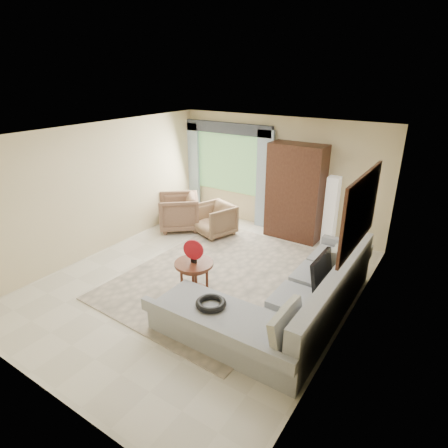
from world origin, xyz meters
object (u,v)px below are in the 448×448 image
Objects in this scene: armoire at (295,192)px; floor_lamp at (331,211)px; tv_screen at (322,270)px; potted_plant at (190,203)px; armchair_right at (215,220)px; armchair_left at (179,212)px; sectional_sofa at (291,304)px; coffee_table at (194,279)px.

armoire is 0.86m from floor_lamp.
tv_screen reaches higher than potted_plant.
armchair_right is at bearing -30.29° from potted_plant.
floor_lamp is at bearing 41.85° from armchair_right.
armchair_left is at bearing -156.72° from armoire.
armoire is at bearing 121.79° from tv_screen.
floor_lamp reaches higher than sectional_sofa.
armchair_left is 0.61× the size of floor_lamp.
sectional_sofa is 4.68× the size of tv_screen.
coffee_table is 0.80× the size of armchair_right.
floor_lamp is (2.34, 0.93, 0.39)m from armchair_right.
sectional_sofa is at bearing -66.94° from armoire.
sectional_sofa is 6.10× the size of potted_plant.
coffee_table is at bearing -42.57° from armchair_right.
tv_screen is 2.58m from floor_lamp.
potted_plant is at bearing -177.81° from armoire.
armchair_right is at bearing 143.92° from sectional_sofa.
armoire is at bearing -175.71° from floor_lamp.
tv_screen is 0.81× the size of armchair_left.
coffee_table is at bearing -50.79° from potted_plant.
coffee_table is at bearing -96.57° from armoire.
armoire reaches higher than coffee_table.
sectional_sofa reaches higher than potted_plant.
floor_lamp is at bearing 70.13° from coffee_table.
sectional_sofa is at bearing -81.67° from floor_lamp.
potted_plant is (-4.35, 2.31, -0.44)m from tv_screen.
armchair_right is (-3.04, 1.55, -0.36)m from tv_screen.
floor_lamp is (3.65, 0.17, 0.47)m from potted_plant.
coffee_table is at bearing -109.87° from floor_lamp.
tv_screen reaches higher than coffee_table.
sectional_sofa is 4.35× the size of armchair_right.
tv_screen is at bearing 60.79° from sectional_sofa.
tv_screen is 2.04m from coffee_table.
coffee_table is 0.69× the size of armchair_left.
potted_plant is at bearing 129.21° from coffee_table.
sectional_sofa reaches higher than armchair_right.
potted_plant is 0.27× the size of armoire.
tv_screen is at bearing 21.63° from coffee_table.
potted_plant is at bearing 152.03° from tv_screen.
coffee_table is 3.45m from floor_lamp.
tv_screen is at bearing -6.81° from armchair_right.
armchair_right is 1.90m from armoire.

